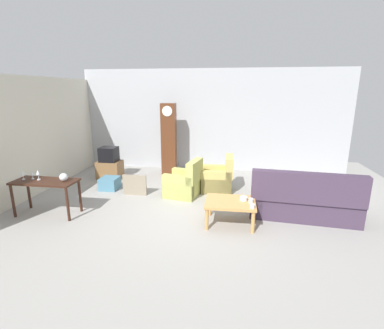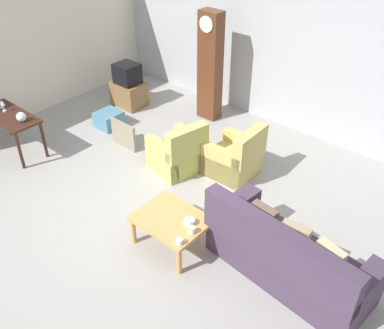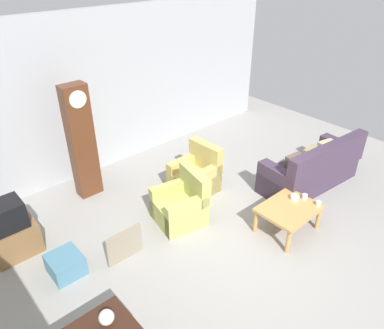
# 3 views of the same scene
# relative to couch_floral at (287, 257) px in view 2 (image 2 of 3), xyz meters

# --- Properties ---
(ground_plane) EXTENTS (10.40, 10.40, 0.00)m
(ground_plane) POSITION_rel_couch_floral_xyz_m (-2.16, -0.12, -0.36)
(ground_plane) COLOR #999691
(garage_door_wall) EXTENTS (8.40, 0.16, 3.20)m
(garage_door_wall) POSITION_rel_couch_floral_xyz_m (-2.16, 3.48, 1.24)
(garage_door_wall) COLOR #ADAFB5
(garage_door_wall) RESTS_ON ground_plane
(pegboard_wall_left) EXTENTS (0.12, 6.40, 2.88)m
(pegboard_wall_left) POSITION_rel_couch_floral_xyz_m (-6.36, 0.28, 1.08)
(pegboard_wall_left) COLOR beige
(pegboard_wall_left) RESTS_ON ground_plane
(couch_floral) EXTENTS (2.17, 1.07, 1.04)m
(couch_floral) POSITION_rel_couch_floral_xyz_m (0.00, 0.00, 0.00)
(couch_floral) COLOR #423347
(couch_floral) RESTS_ON ground_plane
(armchair_olive_near) EXTENTS (0.93, 0.90, 0.92)m
(armchair_olive_near) POSITION_rel_couch_floral_xyz_m (-2.63, 0.88, -0.05)
(armchair_olive_near) COLOR tan
(armchair_olive_near) RESTS_ON ground_plane
(armchair_olive_far) EXTENTS (0.82, 0.79, 0.92)m
(armchair_olive_far) POSITION_rel_couch_floral_xyz_m (-1.81, 1.40, -0.05)
(armchair_olive_far) COLOR tan
(armchair_olive_far) RESTS_ON ground_plane
(coffee_table_wood) EXTENTS (0.96, 0.76, 0.47)m
(coffee_table_wood) POSITION_rel_couch_floral_xyz_m (-1.48, -0.50, 0.05)
(coffee_table_wood) COLOR tan
(coffee_table_wood) RESTS_ON ground_plane
(console_table_dark) EXTENTS (1.30, 0.56, 0.74)m
(console_table_dark) POSITION_rel_couch_floral_xyz_m (-5.28, -0.62, 0.28)
(console_table_dark) COLOR #381E14
(console_table_dark) RESTS_ON ground_plane
(grandfather_clock) EXTENTS (0.44, 0.30, 2.17)m
(grandfather_clock) POSITION_rel_couch_floral_xyz_m (-3.42, 2.71, 0.74)
(grandfather_clock) COLOR #562D19
(grandfather_clock) RESTS_ON ground_plane
(tv_stand_cabinet) EXTENTS (0.68, 0.52, 0.52)m
(tv_stand_cabinet) POSITION_rel_couch_floral_xyz_m (-5.06, 1.98, -0.09)
(tv_stand_cabinet) COLOR brown
(tv_stand_cabinet) RESTS_ON ground_plane
(tv_crt) EXTENTS (0.48, 0.44, 0.42)m
(tv_crt) POSITION_rel_couch_floral_xyz_m (-5.06, 1.98, 0.38)
(tv_crt) COLOR black
(tv_crt) RESTS_ON tv_stand_cabinet
(framed_picture_leaning) EXTENTS (0.60, 0.05, 0.52)m
(framed_picture_leaning) POSITION_rel_couch_floral_xyz_m (-3.86, 0.75, -0.10)
(framed_picture_leaning) COLOR gray
(framed_picture_leaning) RESTS_ON ground_plane
(storage_box_blue) EXTENTS (0.45, 0.48, 0.31)m
(storage_box_blue) POSITION_rel_couch_floral_xyz_m (-4.67, 1.07, -0.20)
(storage_box_blue) COLOR teal
(storage_box_blue) RESTS_ON ground_plane
(glass_dome_cloche) EXTENTS (0.17, 0.17, 0.17)m
(glass_dome_cloche) POSITION_rel_couch_floral_xyz_m (-4.87, -0.59, 0.47)
(glass_dome_cloche) COLOR silver
(glass_dome_cloche) RESTS_ON console_table_dark
(cup_white_porcelain) EXTENTS (0.08, 0.08, 0.08)m
(cup_white_porcelain) POSITION_rel_couch_floral_xyz_m (-1.08, -0.78, 0.15)
(cup_white_porcelain) COLOR white
(cup_white_porcelain) RESTS_ON coffee_table_wood
(cup_blue_rimmed) EXTENTS (0.09, 0.09, 0.09)m
(cup_blue_rimmed) POSITION_rel_couch_floral_xyz_m (-1.09, -0.53, 0.16)
(cup_blue_rimmed) COLOR silver
(cup_blue_rimmed) RESTS_ON coffee_table_wood
(bowl_white_stacked) EXTENTS (0.14, 0.14, 0.07)m
(bowl_white_stacked) POSITION_rel_couch_floral_xyz_m (-1.22, -0.43, 0.15)
(bowl_white_stacked) COLOR white
(bowl_white_stacked) RESTS_ON coffee_table_wood
(wine_glass_mid) EXTENTS (0.07, 0.07, 0.17)m
(wine_glass_mid) POSITION_rel_couch_floral_xyz_m (-5.58, -0.58, 0.50)
(wine_glass_mid) COLOR silver
(wine_glass_mid) RESTS_ON console_table_dark
(wine_glass_short) EXTENTS (0.07, 0.07, 0.22)m
(wine_glass_short) POSITION_rel_couch_floral_xyz_m (-5.42, -0.60, 0.53)
(wine_glass_short) COLOR silver
(wine_glass_short) RESTS_ON console_table_dark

